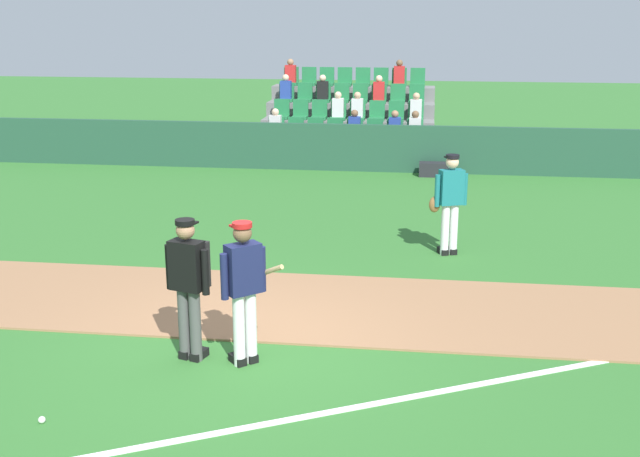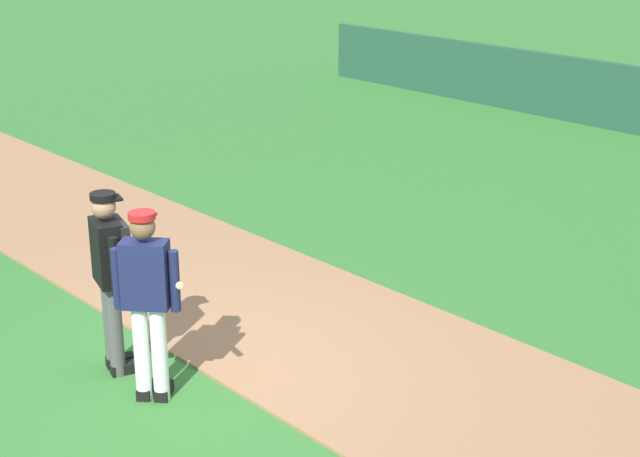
# 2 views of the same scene
# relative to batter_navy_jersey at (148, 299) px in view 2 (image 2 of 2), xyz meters

# --- Properties ---
(ground_plane) EXTENTS (80.00, 80.00, 0.00)m
(ground_plane) POSITION_rel_batter_navy_jersey_xyz_m (-0.15, 0.34, -0.97)
(ground_plane) COLOR #33702D
(infield_dirt_path) EXTENTS (28.00, 2.71, 0.03)m
(infield_dirt_path) POSITION_rel_batter_navy_jersey_xyz_m (-0.15, 1.94, -0.95)
(infield_dirt_path) COLOR #9E704C
(infield_dirt_path) RESTS_ON ground
(batter_navy_jersey) EXTENTS (0.71, 0.69, 1.76)m
(batter_navy_jersey) POSITION_rel_batter_navy_jersey_xyz_m (0.00, 0.00, 0.00)
(batter_navy_jersey) COLOR white
(batter_navy_jersey) RESTS_ON ground
(umpire_home_plate) EXTENTS (0.57, 0.39, 1.76)m
(umpire_home_plate) POSITION_rel_batter_navy_jersey_xyz_m (-0.68, 0.05, 0.03)
(umpire_home_plate) COLOR #4C4C4C
(umpire_home_plate) RESTS_ON ground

